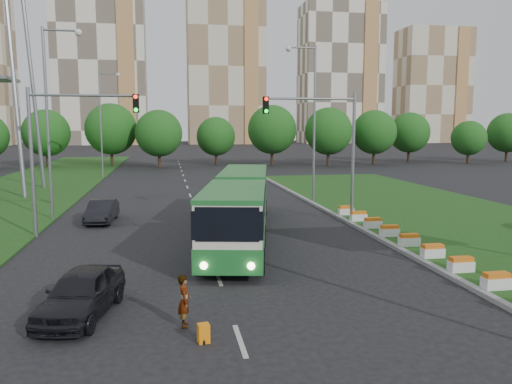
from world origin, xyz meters
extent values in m
plane|color=black|center=(0.00, 0.00, 0.00)|extent=(360.00, 360.00, 0.00)
cube|color=#1A4313|center=(13.00, 8.00, 0.07)|extent=(14.00, 60.00, 0.15)
cube|color=gray|center=(6.05, 8.00, 0.09)|extent=(0.30, 60.00, 0.18)
cube|color=#1A4313|center=(-18.00, 25.00, 0.05)|extent=(12.00, 110.00, 0.10)
cylinder|color=gray|center=(6.40, 10.00, 4.00)|extent=(0.20, 0.20, 8.00)
cylinder|color=gray|center=(3.65, 10.00, 7.60)|extent=(5.50, 0.14, 0.14)
cube|color=black|center=(0.90, 10.00, 7.20)|extent=(0.32, 0.32, 1.00)
cylinder|color=gray|center=(-12.00, 9.00, 4.00)|extent=(0.20, 0.20, 8.00)
cylinder|color=gray|center=(-9.25, 9.00, 7.60)|extent=(5.50, 0.14, 0.14)
cube|color=black|center=(-6.50, 9.00, 7.20)|extent=(0.32, 0.32, 1.00)
cube|color=#EEE6D0|center=(-25.00, 150.00, 26.00)|extent=(28.00, 15.00, 52.00)
cube|color=beige|center=(15.00, 150.00, 25.00)|extent=(25.00, 15.00, 50.00)
cube|color=#EEE6D0|center=(55.00, 150.00, 23.50)|extent=(27.00, 15.00, 47.00)
cube|color=beige|center=(90.00, 150.00, 20.00)|extent=(24.00, 14.00, 40.00)
cube|color=beige|center=(-1.18, 2.28, 1.83)|extent=(2.61, 7.20, 2.82)
cube|color=beige|center=(-1.18, 11.52, 1.83)|extent=(2.61, 8.77, 2.82)
cylinder|color=black|center=(-1.18, 6.51, 1.77)|extent=(2.61, 1.30, 2.61)
cube|color=#1E6A2B|center=(-1.18, 2.28, 0.89)|extent=(2.69, 7.25, 0.99)
cube|color=#1E6A2B|center=(-1.18, 11.52, 0.89)|extent=(2.69, 8.82, 0.99)
cube|color=black|center=(-1.18, 2.28, 2.30)|extent=(2.69, 7.25, 1.10)
cube|color=black|center=(-1.18, 11.52, 2.30)|extent=(2.69, 8.82, 1.10)
imported|color=black|center=(-7.68, -3.27, 0.75)|extent=(2.70, 4.71, 1.51)
imported|color=black|center=(-9.00, 12.78, 0.69)|extent=(1.78, 4.30, 1.39)
imported|color=gray|center=(-4.50, -4.69, 0.80)|extent=(0.38, 0.58, 1.60)
cube|color=orange|center=(-4.02, -5.94, 0.27)|extent=(0.32, 0.27, 0.54)
cylinder|color=black|center=(-4.02, -6.07, 0.06)|extent=(0.04, 0.13, 0.13)
camera|label=1|loc=(-4.91, -19.20, 5.99)|focal=35.00mm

